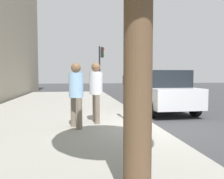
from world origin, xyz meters
TOP-DOWN VIEW (x-y plane):
  - ground_plane at (0.00, 0.00)m, footprint 80.00×80.00m
  - sidewalk_slab at (0.00, 3.00)m, footprint 28.00×6.00m
  - parking_meter at (0.84, 0.70)m, footprint 0.36×0.12m
  - pedestrian_at_meter at (0.54, 1.67)m, footprint 0.54×0.39m
  - pedestrian_bystander at (-0.09, 2.25)m, footprint 0.50×0.38m
  - parked_sedan_near at (3.17, -1.35)m, footprint 4.41×1.99m
  - traffic_signal at (10.71, 0.47)m, footprint 0.24×0.44m

SIDE VIEW (x-z plane):
  - ground_plane at x=0.00m, z-range 0.00..0.00m
  - sidewalk_slab at x=0.00m, z-range 0.00..0.15m
  - parked_sedan_near at x=3.17m, z-range 0.01..1.78m
  - parking_meter at x=0.84m, z-range 0.46..1.87m
  - pedestrian_bystander at x=-0.09m, z-range 0.30..2.05m
  - pedestrian_at_meter at x=0.54m, z-range 0.32..2.11m
  - traffic_signal at x=10.71m, z-range 0.78..4.38m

